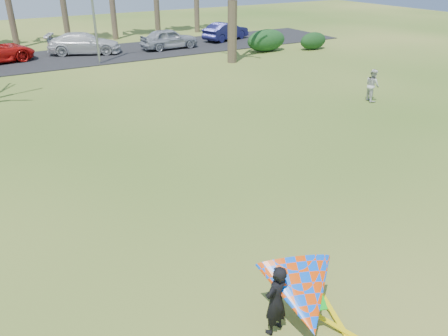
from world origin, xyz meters
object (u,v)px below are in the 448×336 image
car_3 (84,43)px  car_4 (169,39)px  car_5 (226,31)px  kite_flyer (301,296)px  pedestrian_a (372,85)px

car_3 → car_4: car_4 is taller
car_5 → car_3: bearing=70.3°
kite_flyer → car_4: bearing=71.0°
car_4 → car_3: bearing=76.7°
car_4 → car_5: size_ratio=1.00×
pedestrian_a → kite_flyer: 16.07m
car_3 → car_4: bearing=-79.8°
car_5 → pedestrian_a: pedestrian_a is taller
car_5 → kite_flyer: bearing=133.2°
car_5 → pedestrian_a: size_ratio=2.77×
car_5 → pedestrian_a: (-2.55, -18.62, 0.01)m
car_4 → kite_flyer: bearing=159.6°
car_3 → car_5: (11.94, -0.19, -0.02)m
car_3 → kite_flyer: (-3.26, -28.72, 0.03)m
car_3 → kite_flyer: 28.90m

